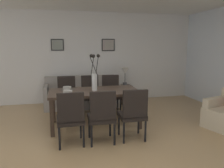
# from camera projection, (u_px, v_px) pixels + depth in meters

# --- Properties ---
(ground_plane) EXTENTS (9.00, 9.00, 0.00)m
(ground_plane) POSITION_uv_depth(u_px,v_px,m) (90.00, 151.00, 3.45)
(ground_plane) COLOR tan
(back_wall_panel) EXTENTS (9.00, 0.10, 2.60)m
(back_wall_panel) POSITION_uv_depth(u_px,v_px,m) (75.00, 58.00, 6.34)
(back_wall_panel) COLOR silver
(back_wall_panel) RESTS_ON ground
(dining_table) EXTENTS (1.80, 0.91, 0.74)m
(dining_table) POSITION_uv_depth(u_px,v_px,m) (95.00, 94.00, 4.44)
(dining_table) COLOR #3D2D23
(dining_table) RESTS_ON ground
(dining_chair_near_left) EXTENTS (0.45, 0.45, 0.92)m
(dining_chair_near_left) POSITION_uv_depth(u_px,v_px,m) (71.00, 116.00, 3.54)
(dining_chair_near_left) COLOR black
(dining_chair_near_left) RESTS_ON ground
(dining_chair_near_right) EXTENTS (0.45, 0.45, 0.92)m
(dining_chair_near_right) POSITION_uv_depth(u_px,v_px,m) (67.00, 94.00, 5.19)
(dining_chair_near_right) COLOR black
(dining_chair_near_right) RESTS_ON ground
(dining_chair_far_left) EXTENTS (0.45, 0.45, 0.92)m
(dining_chair_far_left) POSITION_uv_depth(u_px,v_px,m) (102.00, 114.00, 3.63)
(dining_chair_far_left) COLOR black
(dining_chair_far_left) RESTS_ON ground
(dining_chair_far_right) EXTENTS (0.45, 0.45, 0.92)m
(dining_chair_far_right) POSITION_uv_depth(u_px,v_px,m) (90.00, 93.00, 5.33)
(dining_chair_far_right) COLOR black
(dining_chair_far_right) RESTS_ON ground
(dining_chair_mid_left) EXTENTS (0.45, 0.45, 0.92)m
(dining_chair_mid_left) POSITION_uv_depth(u_px,v_px,m) (133.00, 112.00, 3.76)
(dining_chair_mid_left) COLOR black
(dining_chair_mid_left) RESTS_ON ground
(dining_chair_mid_right) EXTENTS (0.47, 0.47, 0.92)m
(dining_chair_mid_right) POSITION_uv_depth(u_px,v_px,m) (111.00, 92.00, 5.41)
(dining_chair_mid_right) COLOR black
(dining_chair_mid_right) RESTS_ON ground
(centerpiece_vase) EXTENTS (0.21, 0.23, 0.73)m
(centerpiece_vase) POSITION_uv_depth(u_px,v_px,m) (94.00, 77.00, 4.38)
(centerpiece_vase) COLOR silver
(centerpiece_vase) RESTS_ON dining_table
(placemat_near_left) EXTENTS (0.32, 0.32, 0.01)m
(placemat_near_left) POSITION_uv_depth(u_px,v_px,m) (68.00, 94.00, 4.11)
(placemat_near_left) COLOR #4C4742
(placemat_near_left) RESTS_ON dining_table
(bowl_near_left) EXTENTS (0.17, 0.17, 0.07)m
(bowl_near_left) POSITION_uv_depth(u_px,v_px,m) (68.00, 92.00, 4.11)
(bowl_near_left) COLOR #B2ADA3
(bowl_near_left) RESTS_ON dining_table
(placemat_near_right) EXTENTS (0.32, 0.32, 0.01)m
(placemat_near_right) POSITION_uv_depth(u_px,v_px,m) (67.00, 90.00, 4.51)
(placemat_near_right) COLOR #4C4742
(placemat_near_right) RESTS_ON dining_table
(bowl_near_right) EXTENTS (0.17, 0.17, 0.07)m
(bowl_near_right) POSITION_uv_depth(u_px,v_px,m) (67.00, 88.00, 4.50)
(bowl_near_right) COLOR #B2ADA3
(bowl_near_right) RESTS_ON dining_table
(sofa) EXTENTS (1.98, 0.84, 0.80)m
(sofa) POSITION_uv_depth(u_px,v_px,m) (82.00, 96.00, 6.02)
(sofa) COLOR gray
(sofa) RESTS_ON ground
(side_table) EXTENTS (0.36, 0.36, 0.52)m
(side_table) POSITION_uv_depth(u_px,v_px,m) (125.00, 94.00, 6.33)
(side_table) COLOR black
(side_table) RESTS_ON ground
(table_lamp) EXTENTS (0.22, 0.22, 0.51)m
(table_lamp) POSITION_uv_depth(u_px,v_px,m) (125.00, 72.00, 6.22)
(table_lamp) COLOR #4C4C51
(table_lamp) RESTS_ON side_table
(framed_picture_left) EXTENTS (0.35, 0.03, 0.32)m
(framed_picture_left) POSITION_uv_depth(u_px,v_px,m) (57.00, 45.00, 6.11)
(framed_picture_left) COLOR black
(framed_picture_center) EXTENTS (0.38, 0.03, 0.35)m
(framed_picture_center) POSITION_uv_depth(u_px,v_px,m) (108.00, 45.00, 6.43)
(framed_picture_center) COLOR black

